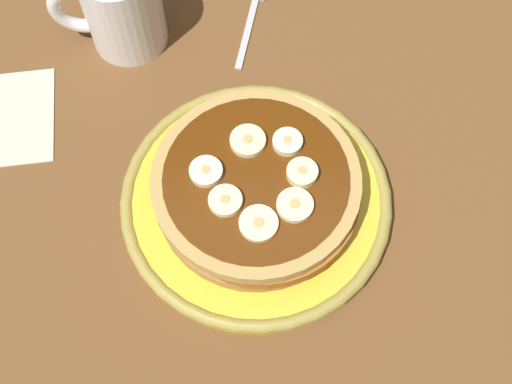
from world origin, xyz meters
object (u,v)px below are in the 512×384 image
banana_slice_0 (295,206)px  banana_slice_6 (225,201)px  plate (256,200)px  fork (255,14)px  banana_slice_3 (248,141)px  banana_slice_2 (206,172)px  coffee_mug (119,5)px  pancake_stack (256,190)px  banana_slice_4 (287,142)px  banana_slice_1 (253,224)px  banana_slice_5 (302,172)px

banana_slice_0 → banana_slice_6: bearing=-6.7°
plate → fork: bearing=-92.4°
banana_slice_0 → plate: bearing=-43.6°
banana_slice_0 → banana_slice_3: 7.28cm
banana_slice_2 → banana_slice_3: same height
banana_slice_6 → coffee_mug: size_ratio=0.25×
pancake_stack → banana_slice_3: (0.51, -3.61, 2.25)cm
banana_slice_2 → banana_slice_3: size_ratio=0.91×
banana_slice_4 → banana_slice_1: bearing=66.0°
banana_slice_3 → banana_slice_5: (-4.45, 3.29, 0.11)cm
banana_slice_1 → coffee_mug: (12.26, -24.66, -1.01)cm
banana_slice_0 → pancake_stack: bearing=-41.0°
banana_slice_0 → banana_slice_1: 3.82cm
banana_slice_3 → coffee_mug: size_ratio=0.28×
banana_slice_3 → banana_slice_5: size_ratio=1.17×
banana_slice_2 → banana_slice_3: bearing=-142.4°
banana_slice_0 → banana_slice_2: (7.28, -3.49, 0.01)cm
fork → banana_slice_1: bearing=87.0°
banana_slice_2 → banana_slice_0: bearing=154.4°
coffee_mug → fork: 14.63cm
pancake_stack → banana_slice_5: banana_slice_5 is taller
banana_slice_0 → banana_slice_1: (3.53, 1.47, -0.05)cm
banana_slice_5 → banana_slice_6: 6.95cm
pancake_stack → banana_slice_6: (2.61, 2.02, 2.25)cm
pancake_stack → fork: bearing=-92.5°
plate → pancake_stack: (0.04, 0.22, 2.63)cm
banana_slice_1 → banana_slice_3: bearing=-89.3°
banana_slice_1 → banana_slice_4: banana_slice_4 is taller
fork → pancake_stack: bearing=87.5°
banana_slice_6 → coffee_mug: (10.07, -22.52, -1.08)cm
banana_slice_0 → coffee_mug: (15.79, -23.19, -1.06)cm
banana_slice_3 → banana_slice_0: bearing=119.9°
banana_slice_1 → banana_slice_4: bearing=-114.0°
banana_slice_5 → fork: banana_slice_5 is taller
banana_slice_2 → coffee_mug: (8.51, -19.70, -1.07)cm
plate → banana_slice_1: size_ratio=7.59×
banana_slice_0 → banana_slice_5: banana_slice_5 is taller
pancake_stack → banana_slice_4: (-2.92, -3.32, 2.28)cm
plate → banana_slice_4: (-2.88, -3.10, 4.91)cm
banana_slice_2 → banana_slice_6: bearing=119.0°
banana_slice_0 → banana_slice_1: bearing=22.6°
plate → banana_slice_6: (2.65, 2.25, 4.88)cm
banana_slice_5 → plate: bearing=1.5°
banana_slice_5 → banana_slice_2: bearing=-3.3°
coffee_mug → fork: coffee_mug is taller
banana_slice_1 → banana_slice_3: banana_slice_3 is taller
plate → banana_slice_5: banana_slice_5 is taller
banana_slice_3 → pancake_stack: bearing=98.1°
banana_slice_2 → banana_slice_5: size_ratio=1.07×
banana_slice_3 → banana_slice_2: bearing=37.6°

